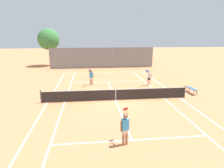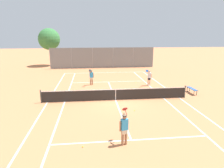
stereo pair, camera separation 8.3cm
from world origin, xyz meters
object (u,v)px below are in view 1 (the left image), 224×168
object	(u,v)px
player_far_left	(91,76)
loose_tennis_ball_1	(136,83)
tennis_net	(116,94)
player_near_side	(125,127)
player_far_right	(149,77)
loose_tennis_ball_4	(91,75)
loose_tennis_ball_2	(84,147)
courtside_bench	(192,89)
tree_behind_left	(48,40)
loose_tennis_ball_3	(100,81)
loose_tennis_ball_0	(135,110)

from	to	relation	value
player_far_left	loose_tennis_ball_1	distance (m)	5.00
player_far_left	tennis_net	bearing A→B (deg)	-69.82
player_near_side	player_far_right	bearing A→B (deg)	67.74
tennis_net	player_far_right	xyz separation A→B (m)	(4.10, 4.33, 0.42)
tennis_net	loose_tennis_ball_4	bearing A→B (deg)	100.22
player_near_side	loose_tennis_ball_2	xyz separation A→B (m)	(-2.03, -0.02, -0.89)
loose_tennis_ball_1	tennis_net	bearing A→B (deg)	-118.23
courtside_bench	tree_behind_left	xyz separation A→B (m)	(-15.90, 17.98, 3.89)
player_near_side	loose_tennis_ball_1	bearing A→B (deg)	74.45
player_far_right	courtside_bench	size ratio (longest dim) A/B	1.18
player_near_side	loose_tennis_ball_3	world-z (taller)	player_near_side
tennis_net	loose_tennis_ball_2	world-z (taller)	tennis_net
player_near_side	tree_behind_left	bearing A→B (deg)	107.65
player_far_left	loose_tennis_ball_2	size ratio (longest dim) A/B	26.88
loose_tennis_ball_3	player_far_left	bearing A→B (deg)	-122.43
player_far_right	courtside_bench	world-z (taller)	player_far_right
courtside_bench	loose_tennis_ball_0	bearing A→B (deg)	-149.45
player_near_side	loose_tennis_ball_0	bearing A→B (deg)	71.07
player_near_side	loose_tennis_ball_1	distance (m)	12.82
player_far_left	loose_tennis_ball_2	xyz separation A→B (m)	(-0.55, -12.02, -0.89)
loose_tennis_ball_1	loose_tennis_ball_3	xyz separation A→B (m)	(-3.85, 1.35, 0.00)
player_near_side	loose_tennis_ball_4	bearing A→B (deg)	94.76
player_far_right	loose_tennis_ball_0	distance (m)	7.53
loose_tennis_ball_0	loose_tennis_ball_1	bearing A→B (deg)	76.30
loose_tennis_ball_0	loose_tennis_ball_2	world-z (taller)	same
loose_tennis_ball_2	tree_behind_left	size ratio (longest dim) A/B	0.01
player_far_right	loose_tennis_ball_1	bearing A→B (deg)	132.31
player_near_side	loose_tennis_ball_0	size ratio (longest dim) A/B	26.88
player_far_left	courtside_bench	bearing A→B (deg)	-23.98
tennis_net	player_far_right	world-z (taller)	player_far_right
loose_tennis_ball_2	loose_tennis_ball_3	world-z (taller)	same
loose_tennis_ball_0	loose_tennis_ball_4	distance (m)	13.17
loose_tennis_ball_4	tree_behind_left	size ratio (longest dim) A/B	0.01
player_far_right	tennis_net	bearing A→B (deg)	-133.41
loose_tennis_ball_0	tree_behind_left	world-z (taller)	tree_behind_left
tennis_net	loose_tennis_ball_2	bearing A→B (deg)	-110.05
tennis_net	loose_tennis_ball_0	world-z (taller)	tennis_net
loose_tennis_ball_3	tree_behind_left	xyz separation A→B (m)	(-7.82, 12.25, 4.26)
loose_tennis_ball_3	player_far_right	bearing A→B (deg)	-27.39
loose_tennis_ball_2	player_far_right	bearing A→B (deg)	59.41
loose_tennis_ball_3	tree_behind_left	world-z (taller)	tree_behind_left
loose_tennis_ball_4	loose_tennis_ball_3	bearing A→B (deg)	-73.78
loose_tennis_ball_2	tree_behind_left	world-z (taller)	tree_behind_left
tree_behind_left	player_far_left	bearing A→B (deg)	-64.08
tennis_net	tree_behind_left	distance (m)	21.37
loose_tennis_ball_4	loose_tennis_ball_0	bearing A→B (deg)	-77.31
loose_tennis_ball_1	loose_tennis_ball_3	distance (m)	4.08
player_far_left	loose_tennis_ball_4	xyz separation A→B (m)	(0.06, 5.13, -0.89)
player_far_right	loose_tennis_ball_4	world-z (taller)	player_far_right
player_near_side	loose_tennis_ball_1	size ratio (longest dim) A/B	26.88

